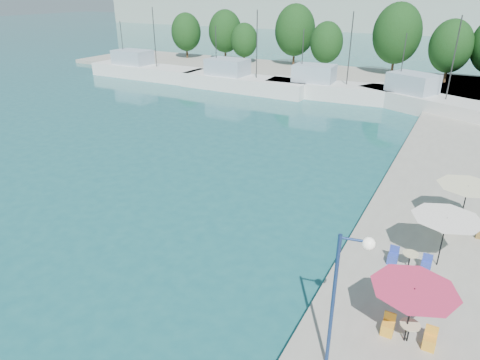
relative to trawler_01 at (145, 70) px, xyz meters
The scene contains 20 objects.
quay_far 28.14m from the trawler_01, 27.09° to the left, with size 90.00×16.00×0.60m, color gray.
hill_west 106.08m from the trawler_01, 88.35° to the left, with size 180.00×40.00×16.00m, color #98A598.
trawler_01 is the anchor object (origin of this frame).
trawler_02 16.67m from the trawler_01, ahead, with size 17.37×5.15×10.20m.
trawler_03 27.98m from the trawler_01, ahead, with size 16.09×4.95×10.20m.
trawler_04 39.09m from the trawler_01, ahead, with size 16.20×10.62×10.20m.
tree_01 16.81m from the trawler_01, 102.66° to the left, with size 5.23×5.23×7.75m.
tree_02 17.88m from the trawler_01, 77.00° to the left, with size 5.65×5.65×8.37m.
tree_03 17.78m from the trawler_01, 60.97° to the left, with size 4.38×4.38×6.48m.
tree_04 24.49m from the trawler_01, 46.61° to the left, with size 6.39×6.39×9.45m.
tree_05 27.31m from the trawler_01, 33.42° to the left, with size 4.85×4.85×7.18m.
tree_06 36.56m from the trawler_01, 26.86° to the left, with size 6.70×6.70×9.91m.
tree_07 42.16m from the trawler_01, 19.49° to the left, with size 5.44×5.44×8.06m.
umbrella_pink 56.38m from the trawler_01, 40.88° to the right, with size 2.94×2.94×2.26m.
umbrella_white 53.40m from the trawler_01, 36.05° to the right, with size 2.98×2.98×2.42m.
umbrella_cream 51.63m from the trawler_01, 31.92° to the right, with size 3.00×3.00×2.40m.
cafe_table_01 56.41m from the trawler_01, 40.80° to the right, with size 1.82×0.70×0.76m.
cafe_table_02 52.99m from the trawler_01, 37.50° to the right, with size 1.82×0.70×0.76m.
cafe_table_03 52.19m from the trawler_01, 32.28° to the right, with size 1.82×0.70×0.76m.
street_lamp 56.63m from the trawler_01, 43.80° to the right, with size 1.02×0.40×5.03m.
Camera 1 is at (9.94, 4.38, 12.00)m, focal length 32.00 mm.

